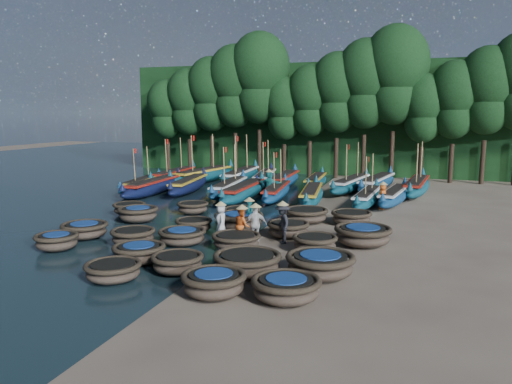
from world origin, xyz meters
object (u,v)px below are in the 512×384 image
(long_boat_0, at_px, (142,184))
(long_boat_12, at_px, (265,178))
(coracle_12, at_px, (182,236))
(long_boat_11, at_px, (241,176))
(long_boat_2, at_px, (189,185))
(long_boat_13, at_px, (284,180))
(long_boat_8, at_px, (395,196))
(long_boat_16, at_px, (377,183))
(coracle_5, at_px, (57,241))
(coracle_8, at_px, (247,263))
(coracle_17, at_px, (239,220))
(coracle_23, at_px, (306,215))
(long_boat_1, at_px, (153,186))
(coracle_19, at_px, (363,235))
(long_boat_4, at_px, (244,191))
(long_boat_9, at_px, (174,176))
(fisherman_6, at_px, (383,195))
(coracle_18, at_px, (288,229))
(fisherman_1, at_px, (249,213))
(coracle_21, at_px, (193,207))
(coracle_4, at_px, (286,288))
(long_boat_6, at_px, (311,195))
(coracle_6, at_px, (139,252))
(long_boat_15, at_px, (351,184))
(coracle_9, at_px, (320,264))
(fisherman_4, at_px, (255,223))
(coracle_20, at_px, (129,208))
(long_boat_17, at_px, (417,186))
(fisherman_3, at_px, (283,223))
(coracle_11, at_px, (133,236))
(coracle_16, at_px, (194,225))
(coracle_22, at_px, (242,213))
(fisherman_5, at_px, (269,184))
(coracle_13, at_px, (236,240))
(long_boat_14, at_px, (316,181))
(long_boat_5, at_px, (276,192))
(coracle_14, at_px, (315,243))
(coracle_3, at_px, (214,283))
(long_boat_3, at_px, (229,188))
(fisherman_2, at_px, (242,224))
(coracle_7, at_px, (177,262))
(coracle_24, at_px, (351,217))
(fisherman_0, at_px, (221,220))

(long_boat_0, bearing_deg, long_boat_12, 28.95)
(coracle_12, xyz_separation_m, long_boat_11, (-4.05, 18.22, 0.22))
(long_boat_2, distance_m, long_boat_13, 7.20)
(long_boat_8, xyz_separation_m, long_boat_16, (-1.49, 4.91, 0.07))
(coracle_5, relative_size, coracle_8, 0.70)
(coracle_17, xyz_separation_m, long_boat_13, (-1.62, 14.06, 0.08))
(coracle_12, distance_m, coracle_23, 7.10)
(coracle_5, relative_size, long_boat_1, 0.24)
(coracle_19, xyz_separation_m, long_boat_11, (-11.34, 15.97, 0.13))
(long_boat_4, distance_m, long_boat_13, 6.13)
(long_boat_9, distance_m, fisherman_6, 17.94)
(coracle_18, bearing_deg, fisherman_1, 163.15)
(coracle_17, relative_size, coracle_21, 1.64)
(coracle_8, xyz_separation_m, coracle_17, (-2.59, 6.12, 0.04))
(long_boat_1, bearing_deg, coracle_12, -57.19)
(coracle_4, relative_size, long_boat_6, 0.28)
(coracle_6, distance_m, long_boat_15, 20.39)
(coracle_9, height_order, fisherman_4, fisherman_4)
(coracle_20, relative_size, long_boat_4, 0.21)
(long_boat_17, bearing_deg, fisherman_3, -103.55)
(coracle_11, xyz_separation_m, coracle_19, (9.14, 3.10, 0.06))
(coracle_23, bearing_deg, coracle_16, -141.04)
(coracle_22, bearing_deg, coracle_4, -63.31)
(coracle_4, xyz_separation_m, fisherman_5, (-5.90, 17.55, 0.50))
(coracle_4, xyz_separation_m, fisherman_3, (-1.90, 6.44, 0.48))
(coracle_13, distance_m, long_boat_14, 17.83)
(coracle_20, bearing_deg, long_boat_5, 49.92)
(coracle_14, xyz_separation_m, coracle_23, (-1.56, 5.25, 0.02))
(coracle_6, height_order, fisherman_4, fisherman_4)
(coracle_3, distance_m, coracle_5, 8.57)
(coracle_18, bearing_deg, long_boat_1, 143.74)
(coracle_21, height_order, coracle_22, coracle_21)
(long_boat_9, xyz_separation_m, long_boat_13, (9.12, 0.17, -0.01))
(long_boat_3, distance_m, long_boat_9, 8.01)
(long_boat_2, distance_m, long_boat_12, 6.49)
(fisherman_2, bearing_deg, long_boat_8, -56.18)
(coracle_13, height_order, coracle_14, coracle_14)
(coracle_21, relative_size, long_boat_0, 0.24)
(coracle_7, bearing_deg, long_boat_14, 88.82)
(coracle_6, xyz_separation_m, coracle_16, (-0.19, 5.08, -0.05))
(coracle_16, bearing_deg, long_boat_1, 129.03)
(long_boat_15, bearing_deg, fisherman_6, -56.64)
(coracle_24, bearing_deg, fisherman_0, -137.58)
(coracle_8, relative_size, long_boat_4, 0.34)
(long_boat_1, xyz_separation_m, long_boat_11, (3.85, 6.91, 0.04))
(coracle_11, relative_size, coracle_13, 0.97)
(long_boat_12, relative_size, long_boat_15, 1.00)
(long_boat_3, distance_m, fisherman_4, 12.62)
(coracle_9, distance_m, long_boat_12, 22.20)
(coracle_13, distance_m, coracle_14, 3.21)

